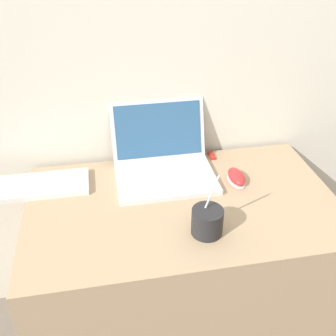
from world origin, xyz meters
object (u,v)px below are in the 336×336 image
at_px(external_keyboard, 34,186).
at_px(usb_stick, 212,155).
at_px(laptop, 163,161).
at_px(computer_mouse, 236,177).
at_px(drink_cup, 207,221).

bearing_deg(external_keyboard, usb_stick, 8.30).
bearing_deg(laptop, usb_stick, 20.83).
height_order(external_keyboard, usb_stick, external_keyboard).
relative_size(laptop, external_keyboard, 0.93).
bearing_deg(computer_mouse, laptop, 157.99).
xyz_separation_m(laptop, drink_cup, (0.07, -0.35, -0.01)).
bearing_deg(computer_mouse, usb_stick, 102.65).
relative_size(external_keyboard, usb_stick, 6.44).
height_order(computer_mouse, usb_stick, computer_mouse).
distance_m(laptop, computer_mouse, 0.28).
bearing_deg(drink_cup, usb_stick, 72.24).
relative_size(drink_cup, external_keyboard, 0.53).
height_order(drink_cup, computer_mouse, drink_cup).
bearing_deg(laptop, drink_cup, -78.12).
xyz_separation_m(computer_mouse, usb_stick, (-0.04, 0.18, -0.01)).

